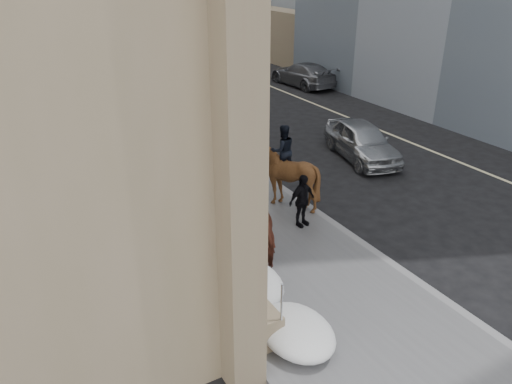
{
  "coord_description": "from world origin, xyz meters",
  "views": [
    {
      "loc": [
        -6.27,
        -8.92,
        7.73
      ],
      "look_at": [
        -0.05,
        2.2,
        1.7
      ],
      "focal_mm": 35.0,
      "sensor_mm": 36.0,
      "label": 1
    }
  ],
  "objects_px": {
    "car_silver": "(362,141)",
    "car_grey": "(303,74)",
    "pedestrian": "(302,201)",
    "mounted_horse_left": "(258,215)",
    "mounted_horse_right": "(284,172)"
  },
  "relations": [
    {
      "from": "car_silver",
      "to": "car_grey",
      "type": "distance_m",
      "value": 13.18
    },
    {
      "from": "mounted_horse_left",
      "to": "car_grey",
      "type": "bearing_deg",
      "value": -127.61
    },
    {
      "from": "pedestrian",
      "to": "car_grey",
      "type": "bearing_deg",
      "value": 46.37
    },
    {
      "from": "car_grey",
      "to": "mounted_horse_left",
      "type": "bearing_deg",
      "value": 49.31
    },
    {
      "from": "mounted_horse_right",
      "to": "car_silver",
      "type": "distance_m",
      "value": 5.78
    },
    {
      "from": "pedestrian",
      "to": "car_silver",
      "type": "xyz_separation_m",
      "value": [
        5.57,
        3.78,
        -0.19
      ]
    },
    {
      "from": "pedestrian",
      "to": "mounted_horse_left",
      "type": "bearing_deg",
      "value": -171.73
    },
    {
      "from": "pedestrian",
      "to": "mounted_horse_right",
      "type": "bearing_deg",
      "value": 69.58
    },
    {
      "from": "pedestrian",
      "to": "car_silver",
      "type": "bearing_deg",
      "value": 24.73
    },
    {
      "from": "pedestrian",
      "to": "car_silver",
      "type": "distance_m",
      "value": 6.73
    },
    {
      "from": "car_silver",
      "to": "car_grey",
      "type": "xyz_separation_m",
      "value": [
        5.22,
        12.1,
        -0.02
      ]
    },
    {
      "from": "mounted_horse_left",
      "to": "car_silver",
      "type": "distance_m",
      "value": 8.65
    },
    {
      "from": "mounted_horse_left",
      "to": "mounted_horse_right",
      "type": "height_order",
      "value": "mounted_horse_right"
    },
    {
      "from": "mounted_horse_right",
      "to": "car_grey",
      "type": "xyz_separation_m",
      "value": [
        10.5,
        14.39,
        -0.55
      ]
    },
    {
      "from": "pedestrian",
      "to": "car_grey",
      "type": "xyz_separation_m",
      "value": [
        10.79,
        15.87,
        -0.21
      ]
    }
  ]
}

